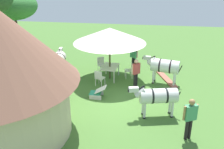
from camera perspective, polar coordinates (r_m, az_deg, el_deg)
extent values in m
plane|color=#477130|center=(12.12, 0.32, -6.15)|extent=(36.00, 36.00, 0.00)
cylinder|color=beige|center=(10.35, -23.90, -6.96)|extent=(5.11, 5.11, 2.16)
cylinder|color=#413F25|center=(14.19, -0.51, 3.11)|extent=(0.10, 0.10, 2.14)
cone|color=beige|center=(13.75, -0.53, 8.93)|extent=(4.01, 4.01, 0.83)
cube|color=silver|center=(14.31, -0.50, 1.79)|extent=(1.37, 1.02, 0.04)
cylinder|color=silver|center=(14.03, -2.64, -0.33)|extent=(0.06, 0.06, 0.70)
cylinder|color=silver|center=(15.07, -1.39, 1.39)|extent=(0.06, 0.06, 0.70)
cylinder|color=silver|center=(13.84, 0.47, -0.64)|extent=(0.06, 0.06, 0.70)
cylinder|color=silver|center=(14.90, 1.52, 1.13)|extent=(0.06, 0.06, 0.70)
cube|color=silver|center=(14.54, 3.81, 0.93)|extent=(0.53, 0.51, 0.04)
cube|color=silver|center=(14.48, 4.58, 1.78)|extent=(0.44, 0.14, 0.45)
cylinder|color=silver|center=(14.42, 3.19, -0.20)|extent=(0.04, 0.04, 0.45)
cylinder|color=silver|center=(14.77, 2.99, 0.38)|extent=(0.04, 0.04, 0.45)
cylinder|color=silver|center=(14.48, 4.60, -0.15)|extent=(0.04, 0.04, 0.45)
cylinder|color=silver|center=(14.82, 4.36, 0.43)|extent=(0.04, 0.04, 0.45)
cube|color=white|center=(15.34, -2.30, 2.18)|extent=(0.60, 0.60, 0.04)
cube|color=white|center=(15.42, -2.60, 3.19)|extent=(0.28, 0.38, 0.45)
cylinder|color=white|center=(15.34, -1.36, 1.29)|extent=(0.04, 0.04, 0.45)
cylinder|color=white|center=(15.19, -2.66, 1.05)|extent=(0.04, 0.04, 0.45)
cylinder|color=white|center=(15.64, -1.92, 1.73)|extent=(0.04, 0.04, 0.45)
cylinder|color=white|center=(15.50, -3.20, 1.50)|extent=(0.04, 0.04, 0.45)
cube|color=white|center=(13.54, -2.73, -0.76)|extent=(0.54, 0.56, 0.04)
cube|color=white|center=(13.30, -3.16, -0.17)|extent=(0.19, 0.43, 0.45)
cylinder|color=white|center=(13.86, -3.01, -1.20)|extent=(0.04, 0.04, 0.45)
cylinder|color=white|center=(13.68, -1.64, -1.51)|extent=(0.04, 0.04, 0.45)
cylinder|color=white|center=(13.58, -3.79, -1.75)|extent=(0.04, 0.04, 0.45)
cylinder|color=white|center=(13.40, -2.40, -2.07)|extent=(0.04, 0.04, 0.45)
cylinder|color=black|center=(13.45, 5.61, -1.28)|extent=(0.12, 0.12, 0.79)
cylinder|color=black|center=(13.36, 5.16, -1.42)|extent=(0.12, 0.12, 0.79)
cube|color=#BB4041|center=(13.14, 5.49, 1.33)|extent=(0.44, 0.45, 0.56)
cylinder|color=#E4B291|center=(13.29, 6.30, 1.62)|extent=(0.08, 0.08, 0.53)
cylinder|color=#E4B291|center=(12.99, 4.68, 1.17)|extent=(0.08, 0.08, 0.53)
sphere|color=#E4B291|center=(13.00, 5.56, 3.00)|extent=(0.21, 0.21, 0.21)
cylinder|color=black|center=(15.60, 5.14, 2.37)|extent=(0.12, 0.12, 0.84)
cylinder|color=black|center=(15.69, 4.72, 2.50)|extent=(0.12, 0.12, 0.84)
cube|color=#3F936E|center=(15.41, 5.02, 4.94)|extent=(0.44, 0.49, 0.60)
cylinder|color=beige|center=(15.25, 5.76, 4.78)|extent=(0.09, 0.09, 0.56)
cylinder|color=beige|center=(15.56, 4.30, 5.22)|extent=(0.09, 0.09, 0.56)
sphere|color=beige|center=(15.28, 5.08, 6.48)|extent=(0.23, 0.23, 0.23)
cylinder|color=black|center=(9.87, 16.61, -11.91)|extent=(0.12, 0.12, 0.84)
cylinder|color=black|center=(9.94, 17.34, -11.72)|extent=(0.12, 0.12, 0.84)
cube|color=#428F61|center=(9.52, 17.47, -8.26)|extent=(0.39, 0.50, 0.59)
cylinder|color=#9E7748|center=(9.38, 16.17, -8.48)|extent=(0.09, 0.09, 0.56)
cylinder|color=#9E7748|center=(9.65, 18.76, -7.88)|extent=(0.09, 0.09, 0.56)
sphere|color=#9E7748|center=(9.31, 17.79, -6.00)|extent=(0.23, 0.23, 0.23)
cube|color=#2A8F6B|center=(12.44, -3.84, -4.23)|extent=(0.53, 0.56, 0.03)
cube|color=white|center=(12.29, -2.61, -3.40)|extent=(0.53, 0.54, 0.32)
cube|color=silver|center=(12.26, -3.84, -5.26)|extent=(0.05, 0.61, 0.22)
cube|color=silver|center=(12.71, -3.33, -4.16)|extent=(0.05, 0.61, 0.22)
cylinder|color=silver|center=(14.51, -12.17, 3.10)|extent=(1.56, 0.94, 0.71)
cylinder|color=black|center=(14.24, -12.38, 2.70)|extent=(0.19, 0.73, 0.72)
cylinder|color=black|center=(14.76, -11.99, 3.45)|extent=(0.19, 0.73, 0.72)
cylinder|color=silver|center=(15.13, -11.73, 4.69)|extent=(0.60, 0.40, 0.52)
cube|color=silver|center=(15.35, -11.60, 5.59)|extent=(0.42, 0.24, 0.20)
cube|color=black|center=(15.53, -11.48, 5.68)|extent=(0.14, 0.14, 0.12)
cube|color=black|center=(15.07, -11.79, 5.41)|extent=(0.37, 0.10, 0.28)
cylinder|color=silver|center=(15.30, -12.31, 1.42)|extent=(0.11, 0.11, 0.82)
cylinder|color=black|center=(15.44, -12.19, 0.11)|extent=(0.13, 0.13, 0.06)
cylinder|color=silver|center=(15.22, -10.87, 1.44)|extent=(0.11, 0.11, 0.82)
cylinder|color=black|center=(15.36, -10.76, 0.12)|extent=(0.13, 0.13, 0.06)
cylinder|color=silver|center=(14.29, -13.11, -0.22)|extent=(0.11, 0.11, 0.82)
cylinder|color=black|center=(14.44, -12.98, -1.61)|extent=(0.13, 0.13, 0.06)
cylinder|color=silver|center=(14.21, -11.57, -0.22)|extent=(0.11, 0.11, 0.82)
cylinder|color=black|center=(14.36, -11.46, -1.61)|extent=(0.13, 0.13, 0.06)
cylinder|color=black|center=(13.83, -12.72, 1.60)|extent=(0.24, 0.09, 0.53)
cylinder|color=silver|center=(10.73, 10.54, -4.80)|extent=(0.96, 1.67, 0.63)
cylinder|color=black|center=(10.82, 12.15, -4.72)|extent=(0.64, 0.22, 0.64)
cylinder|color=black|center=(10.67, 9.06, -4.88)|extent=(0.64, 0.22, 0.64)
cylinder|color=silver|center=(10.48, 6.44, -4.14)|extent=(0.39, 0.58, 0.49)
cube|color=silver|center=(10.36, 4.96, -3.42)|extent=(0.26, 0.43, 0.20)
cube|color=black|center=(10.35, 3.97, -3.61)|extent=(0.14, 0.14, 0.12)
cube|color=black|center=(10.39, 6.49, -3.16)|extent=(0.12, 0.37, 0.28)
cylinder|color=silver|center=(10.75, 7.42, -8.22)|extent=(0.11, 0.11, 0.73)
cylinder|color=black|center=(10.93, 7.33, -9.74)|extent=(0.13, 0.13, 0.06)
cylinder|color=silver|center=(11.04, 7.07, -7.30)|extent=(0.11, 0.11, 0.73)
cylinder|color=black|center=(11.21, 6.99, -8.79)|extent=(0.13, 0.13, 0.06)
cylinder|color=silver|center=(11.04, 13.56, -7.82)|extent=(0.11, 0.11, 0.73)
cylinder|color=black|center=(11.22, 13.40, -9.30)|extent=(0.13, 0.13, 0.06)
cylinder|color=silver|center=(11.32, 13.05, -6.93)|extent=(0.11, 0.11, 0.73)
cylinder|color=black|center=(11.49, 12.90, -8.39)|extent=(0.13, 0.13, 0.06)
cylinder|color=black|center=(11.02, 14.72, -5.03)|extent=(0.10, 0.24, 0.53)
cylinder|color=silver|center=(13.84, 12.01, 1.89)|extent=(1.04, 1.61, 0.72)
cylinder|color=black|center=(13.80, 13.22, 1.72)|extent=(0.73, 0.25, 0.73)
cylinder|color=black|center=(13.88, 10.93, 2.04)|extent=(0.73, 0.25, 0.73)
cylinder|color=silver|center=(13.90, 9.07, 3.01)|extent=(0.44, 0.61, 0.52)
cube|color=silver|center=(13.90, 7.99, 3.78)|extent=(0.27, 0.43, 0.20)
cube|color=black|center=(13.95, 7.26, 3.76)|extent=(0.14, 0.14, 0.12)
cube|color=black|center=(13.83, 9.12, 3.78)|extent=(0.12, 0.37, 0.28)
cylinder|color=silver|center=(13.99, 9.38, -0.55)|extent=(0.11, 0.11, 0.76)
cylinder|color=black|center=(14.14, 9.29, -1.86)|extent=(0.13, 0.13, 0.06)
cylinder|color=silver|center=(14.35, 9.73, 0.04)|extent=(0.11, 0.11, 0.76)
cylinder|color=black|center=(14.49, 9.64, -1.24)|extent=(0.13, 0.13, 0.06)
cylinder|color=silver|center=(13.83, 13.93, -1.23)|extent=(0.11, 0.11, 0.76)
cylinder|color=black|center=(13.98, 13.79, -2.54)|extent=(0.13, 0.13, 0.06)
cylinder|color=silver|center=(14.19, 14.17, -0.61)|extent=(0.11, 0.11, 0.76)
cylinder|color=black|center=(14.34, 14.03, -1.90)|extent=(0.13, 0.13, 0.06)
cylinder|color=black|center=(13.78, 15.20, 1.04)|extent=(0.10, 0.24, 0.53)
cylinder|color=#48382F|center=(18.61, -20.54, 7.56)|extent=(0.17, 0.17, 2.80)
ellipsoid|color=#357833|center=(18.19, -21.55, 14.38)|extent=(3.09, 3.09, 1.85)
cube|color=#A55D4B|center=(14.93, 11.92, -0.62)|extent=(2.76, 1.29, 0.08)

